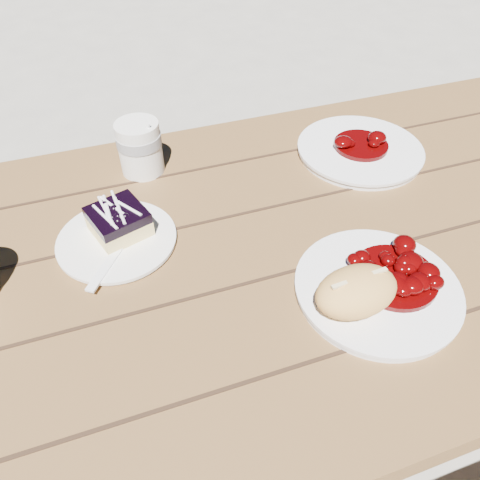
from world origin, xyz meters
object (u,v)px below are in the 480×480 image
object	(u,v)px
coffee_cup	(140,148)
second_plate	(360,151)
main_plate	(377,290)
blueberry_cake	(119,221)
picnic_table	(230,309)
bread_roll	(356,291)
dessert_plate	(117,241)

from	to	relation	value
coffee_cup	second_plate	world-z (taller)	coffee_cup
main_plate	blueberry_cake	bearing A→B (deg)	143.61
picnic_table	blueberry_cake	xyz separation A→B (m)	(-0.16, 0.09, 0.20)
main_plate	bread_roll	bearing A→B (deg)	-160.02
bread_roll	coffee_cup	size ratio (longest dim) A/B	1.18
second_plate	main_plate	bearing A→B (deg)	-115.73
picnic_table	bread_roll	xyz separation A→B (m)	(0.13, -0.18, 0.21)
bread_roll	picnic_table	bearing A→B (deg)	125.58
picnic_table	main_plate	xyz separation A→B (m)	(0.19, -0.16, 0.17)
picnic_table	dessert_plate	xyz separation A→B (m)	(-0.17, 0.08, 0.17)
main_plate	dessert_plate	xyz separation A→B (m)	(-0.36, 0.24, -0.00)
blueberry_cake	second_plate	bearing A→B (deg)	-8.03
main_plate	coffee_cup	size ratio (longest dim) A/B	2.33
dessert_plate	second_plate	xyz separation A→B (m)	(0.53, 0.10, 0.00)
second_plate	dessert_plate	bearing A→B (deg)	-168.90
main_plate	picnic_table	bearing A→B (deg)	138.73
coffee_cup	blueberry_cake	bearing A→B (deg)	-111.82
dessert_plate	coffee_cup	bearing A→B (deg)	67.18
bread_roll	dessert_plate	size ratio (longest dim) A/B	0.64
main_plate	second_plate	size ratio (longest dim) A/B	0.96
bread_roll	dessert_plate	bearing A→B (deg)	139.23
blueberry_cake	coffee_cup	xyz separation A→B (m)	(0.07, 0.18, 0.02)
bread_roll	second_plate	size ratio (longest dim) A/B	0.49
picnic_table	main_plate	distance (m)	0.30
coffee_cup	main_plate	bearing A→B (deg)	-57.71
bread_roll	second_plate	world-z (taller)	bread_roll
picnic_table	main_plate	size ratio (longest dim) A/B	8.11
main_plate	dessert_plate	world-z (taller)	main_plate
blueberry_cake	coffee_cup	size ratio (longest dim) A/B	1.03
picnic_table	blueberry_cake	world-z (taller)	blueberry_cake
dessert_plate	second_plate	size ratio (longest dim) A/B	0.76
main_plate	coffee_cup	distance (m)	0.52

